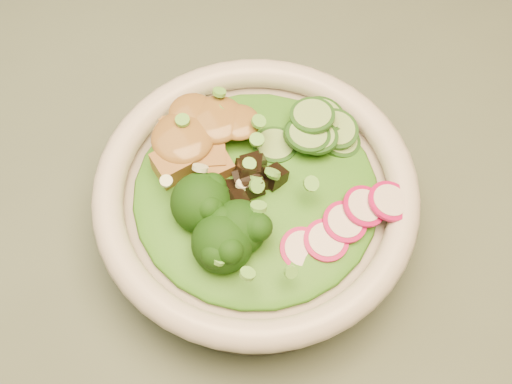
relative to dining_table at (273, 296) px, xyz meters
name	(u,v)px	position (x,y,z in m)	size (l,w,h in m)	color
dining_table	(273,296)	(0.00, 0.00, 0.00)	(1.20, 0.80, 0.75)	black
salad_bowl	(256,204)	(-0.01, 0.02, 0.15)	(0.24, 0.24, 0.06)	beige
lettuce_bed	(256,191)	(-0.01, 0.02, 0.17)	(0.18, 0.18, 0.02)	#206014
broccoli_florets	(206,238)	(-0.06, 0.00, 0.18)	(0.07, 0.06, 0.04)	black
radish_slices	(322,235)	(0.02, -0.03, 0.17)	(0.10, 0.03, 0.02)	#AD0D51
cucumber_slices	(307,134)	(0.04, 0.05, 0.18)	(0.06, 0.06, 0.03)	#8FC76E
mushroom_heap	(245,175)	(-0.01, 0.03, 0.18)	(0.06, 0.06, 0.03)	black
tofu_cubes	(200,141)	(-0.03, 0.07, 0.18)	(0.08, 0.05, 0.03)	olive
peanut_sauce	(199,132)	(-0.03, 0.07, 0.19)	(0.06, 0.05, 0.01)	brown
scallion_garnish	(256,178)	(-0.01, 0.02, 0.19)	(0.17, 0.17, 0.02)	#62B740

